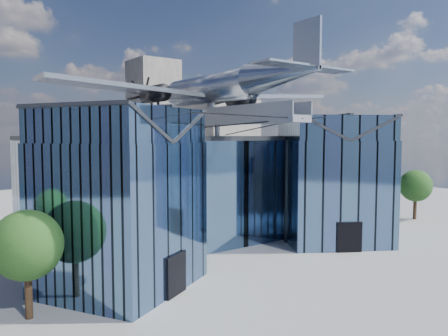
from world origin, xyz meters
TOP-DOWN VIEW (x-y plane):
  - ground_plane at (0.00, 0.00)m, footprint 120.00×120.00m
  - museum at (0.00, 5.82)m, footprint 32.88×24.50m
  - bg_towers at (1.45, 50.49)m, footprint 77.00×24.50m
  - tree_plaza_w at (-16.69, -2.85)m, footprint 4.07×4.07m
  - tree_plaza_e at (26.89, 0.30)m, footprint 3.93×3.93m
  - tree_side_e at (21.33, 3.87)m, footprint 3.88×3.88m

SIDE VIEW (x-z plane):
  - ground_plane at x=0.00m, z-range 0.00..0.00m
  - tree_side_e at x=21.33m, z-range 0.84..5.57m
  - tree_plaza_e at x=26.89m, z-range 1.04..6.94m
  - tree_plaza_w at x=-16.69m, z-range 1.06..7.03m
  - museum at x=0.00m, z-range -3.26..14.34m
  - bg_towers at x=1.45m, z-range -2.99..23.01m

